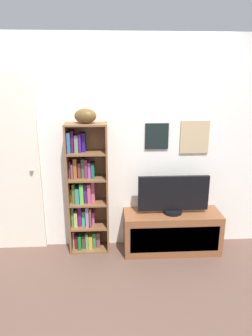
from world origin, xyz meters
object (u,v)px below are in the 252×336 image
at_px(football, 85,116).
at_px(television, 173,195).
at_px(tv_stand, 172,232).
at_px(bookshelf, 85,193).
at_px(door, 6,166).

xyz_separation_m(football, television, (0.98, -0.07, -0.90)).
distance_m(football, tv_stand, 1.68).
relative_size(bookshelf, television, 1.88).
distance_m(bookshelf, football, 0.89).
height_order(football, door, door).
bearing_deg(bookshelf, football, -38.80).
distance_m(tv_stand, television, 0.47).
bearing_deg(television, football, 175.64).
distance_m(football, door, 1.09).
bearing_deg(door, television, -5.24).
bearing_deg(tv_stand, door, 174.73).
bearing_deg(football, tv_stand, -4.42).
xyz_separation_m(bookshelf, door, (-0.89, 0.07, 0.32)).
distance_m(football, television, 1.33).
relative_size(bookshelf, door, 0.74).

